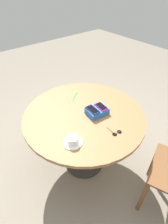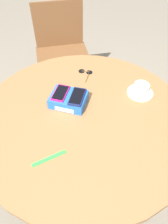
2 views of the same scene
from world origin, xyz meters
TOP-DOWN VIEW (x-y plane):
  - ground_plane at (0.00, 0.00)m, footprint 8.00×8.00m
  - round_table at (0.00, 0.00)m, footprint 1.07×1.07m
  - phone_box at (-0.09, 0.07)m, footprint 0.19×0.15m
  - phone_magenta at (-0.13, 0.07)m, footprint 0.08×0.13m
  - phone_navy at (-0.04, 0.06)m, footprint 0.07×0.13m
  - saucer at (0.28, 0.21)m, footprint 0.14×0.14m
  - coffee_cup at (0.28, 0.20)m, footprint 0.08×0.11m
  - lanyard_strap at (-0.10, -0.27)m, footprint 0.13×0.10m
  - sunglasses at (-0.05, 0.34)m, footprint 0.09×0.12m
  - chair_near_window at (-0.34, 0.88)m, footprint 0.57×0.57m

SIDE VIEW (x-z plane):
  - ground_plane at x=0.00m, z-range 0.00..0.00m
  - chair_near_window at x=-0.34m, z-range 0.04..0.90m
  - round_table at x=0.00m, z-range 0.25..0.96m
  - lanyard_strap at x=-0.10m, z-range 0.71..0.71m
  - sunglasses at x=-0.05m, z-range 0.71..0.72m
  - saucer at x=0.28m, z-range 0.71..0.72m
  - phone_box at x=-0.09m, z-range 0.71..0.77m
  - coffee_cup at x=0.28m, z-range 0.72..0.77m
  - phone_magenta at x=-0.13m, z-range 0.77..0.78m
  - phone_navy at x=-0.04m, z-range 0.77..0.78m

